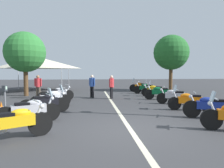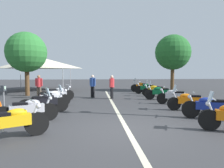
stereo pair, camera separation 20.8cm
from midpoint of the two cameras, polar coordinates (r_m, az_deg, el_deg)
name	(u,v)px [view 1 (the left image)]	position (r m, az deg, el deg)	size (l,w,h in m)	color
ground_plane	(130,129)	(6.46, 4.27, -12.77)	(80.00, 80.00, 0.00)	#38383A
lane_centre_stripe	(116,108)	(10.03, 0.51, -6.83)	(16.99, 0.16, 0.01)	beige
motorcycle_left_row_0	(14,123)	(6.02, -26.93, -9.81)	(1.14, 1.84, 1.01)	black
motorcycle_left_row_1	(30,110)	(7.70, -23.00, -6.77)	(1.07, 2.02, 1.21)	black
motorcycle_left_row_2	(46,102)	(9.26, -18.94, -4.97)	(1.02, 2.02, 1.22)	black
motorcycle_left_row_3	(52,98)	(10.86, -17.34, -3.83)	(1.02, 1.93, 0.98)	black
motorcycle_left_row_4	(57,94)	(12.75, -15.88, -2.66)	(1.16, 2.01, 1.00)	black
motorcycle_right_row_1	(211,107)	(8.58, 25.77, -5.82)	(1.01, 2.01, 1.02)	black
motorcycle_right_row_2	(189,101)	(10.00, 20.55, -4.44)	(0.81, 2.00, 1.20)	black
motorcycle_right_row_3	(174,96)	(11.65, 16.86, -3.32)	(0.94, 1.92, 0.98)	black
motorcycle_right_row_4	(160,92)	(13.23, 12.97, -2.34)	(0.82, 2.03, 1.22)	black
motorcycle_right_row_5	(155,90)	(14.90, 11.69, -1.72)	(0.94, 1.98, 1.19)	black
motorcycle_right_row_6	(147,88)	(16.44, 9.43, -1.19)	(1.05, 2.07, 1.00)	black
motorcycle_right_row_7	(141,87)	(17.93, 7.88, -0.73)	(1.01, 1.98, 1.22)	black
parking_meter	(5,96)	(8.63, -28.78, -2.98)	(0.19, 0.15, 1.29)	slate
traffic_cone_1	(1,109)	(9.46, -29.51, -6.16)	(0.36, 0.36, 0.61)	orange
bystander_0	(38,85)	(14.38, -20.66, -0.26)	(0.32, 0.51, 1.56)	brown
bystander_2	(111,85)	(13.25, -0.60, -0.35)	(0.49, 0.32, 1.56)	black
bystander_3	(92,84)	(13.93, -6.12, -0.14)	(0.40, 0.40, 1.58)	black
roadside_tree_0	(171,53)	(19.13, 16.16, 8.55)	(3.16, 3.16, 5.11)	brown
roadside_tree_1	(25,52)	(16.25, -23.80, 8.23)	(2.96, 2.96, 4.72)	brown
event_tent	(37,63)	(20.28, -20.83, 5.71)	(5.86, 5.86, 3.20)	beige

